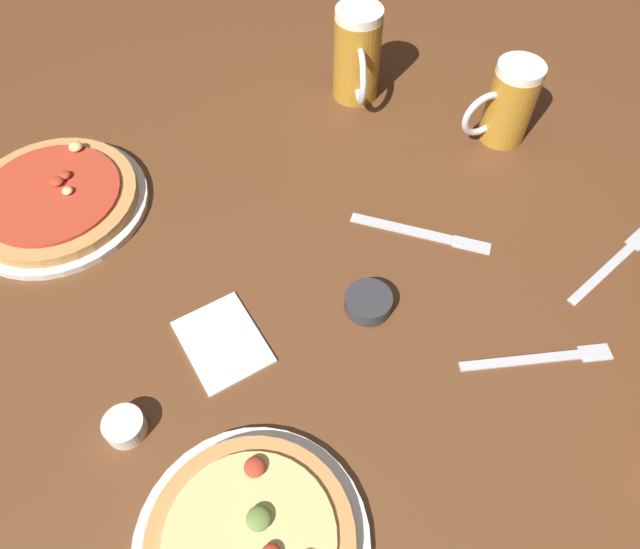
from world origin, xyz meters
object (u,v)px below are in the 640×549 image
pizza_plate_far (54,200)px  pizza_plate_near (251,542)px  knife_right (421,233)px  fork_spare (613,263)px  beer_mug_dark (508,104)px  ramekin_sauce (125,426)px  fork_left (540,358)px  beer_mug_amber (357,56)px  napkin_folded (222,341)px  ramekin_butter (368,302)px

pizza_plate_far → pizza_plate_near: bearing=-85.4°
knife_right → fork_spare: same height
beer_mug_dark → knife_right: bearing=-155.6°
ramekin_sauce → fork_left: 0.57m
pizza_plate_far → beer_mug_dark: 0.79m
pizza_plate_near → fork_left: pizza_plate_near is taller
knife_right → beer_mug_dark: bearing=24.4°
ramekin_sauce → fork_spare: size_ratio=0.26×
beer_mug_dark → fork_left: (-0.25, -0.39, -0.07)m
ramekin_sauce → knife_right: size_ratio=0.29×
beer_mug_dark → ramekin_sauce: 0.81m
beer_mug_amber → fork_spare: (0.13, -0.56, -0.08)m
ramekin_sauce → fork_spare: ramekin_sauce is taller
ramekin_sauce → napkin_folded: ramekin_sauce is taller
ramekin_sauce → ramekin_butter: ramekin_sauce is taller
ramekin_sauce → ramekin_butter: 0.37m
pizza_plate_near → beer_mug_amber: bearing=49.7°
fork_left → knife_right: same height
pizza_plate_far → beer_mug_dark: size_ratio=2.03×
beer_mug_amber → pizza_plate_near: bearing=-130.3°
napkin_folded → ramekin_butter: bearing=-14.2°
pizza_plate_near → ramekin_sauce: pizza_plate_near is taller
ramekin_butter → fork_spare: size_ratio=0.34×
ramekin_butter → napkin_folded: 0.22m
pizza_plate_far → fork_left: 0.80m
ramekin_butter → fork_left: 0.25m
beer_mug_dark → pizza_plate_near: bearing=-150.4°
beer_mug_dark → fork_left: bearing=-122.9°
knife_right → fork_spare: 0.30m
ramekin_sauce → napkin_folded: bearing=19.1°
napkin_folded → fork_left: (0.37, -0.25, -0.00)m
beer_mug_dark → fork_spare: beer_mug_dark is taller
knife_right → pizza_plate_far: bearing=144.3°
ramekin_butter → napkin_folded: size_ratio=0.52×
beer_mug_amber → ramekin_butter: size_ratio=2.50×
pizza_plate_far → napkin_folded: size_ratio=2.26×
beer_mug_amber → fork_spare: size_ratio=0.85×
pizza_plate_far → knife_right: size_ratio=1.67×
knife_right → fork_left: bearing=-87.6°
napkin_folded → ramekin_sauce: bearing=-160.9°
ramekin_sauce → fork_spare: bearing=-9.5°
pizza_plate_near → pizza_plate_far: (-0.05, 0.64, -0.00)m
napkin_folded → pizza_plate_near: bearing=-107.3°
beer_mug_dark → napkin_folded: (-0.62, -0.14, -0.07)m
napkin_folded → knife_right: napkin_folded is taller
beer_mug_amber → fork_left: beer_mug_amber is taller
beer_mug_dark → knife_right: 0.30m
beer_mug_amber → fork_spare: 0.58m
pizza_plate_near → ramekin_sauce: (-0.08, 0.21, -0.00)m
fork_spare → beer_mug_dark: bearing=83.2°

